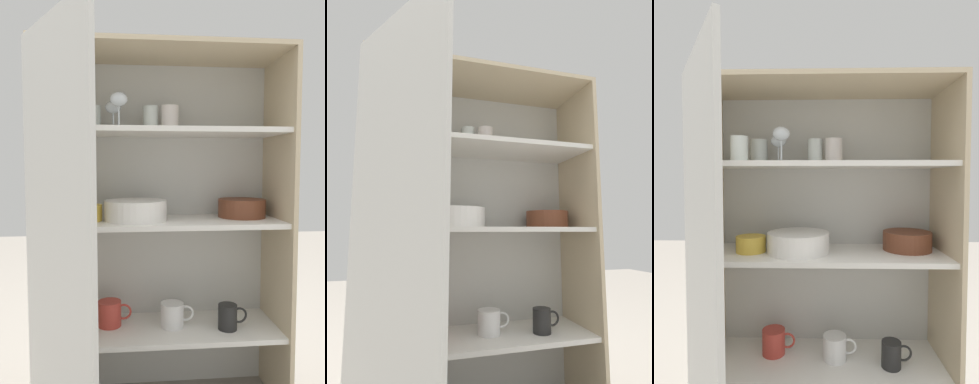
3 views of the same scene
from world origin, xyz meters
The scene contains 20 objects.
cupboard_back_panel centered at (0.00, 0.32, 0.71)m, with size 0.97×0.02×1.43m, color silver.
cupboard_side_left centered at (-0.48, 0.16, 0.71)m, with size 0.02×0.35×1.43m, color #CCB793.
cupboard_side_right centered at (0.48, 0.16, 0.71)m, with size 0.02×0.35×1.43m, color #CCB793.
cupboard_top_panel centered at (0.00, 0.16, 1.44)m, with size 0.97×0.35×0.02m, color #CCB793.
shelf_board_lower centered at (0.00, 0.16, 0.32)m, with size 0.94×0.31×0.02m, color white.
shelf_board_middle centered at (0.00, 0.16, 0.76)m, with size 0.94×0.31×0.02m, color white.
shelf_board_upper centered at (0.00, 0.16, 1.13)m, with size 0.94×0.31×0.02m, color white.
cupboard_door centered at (-0.36, -0.22, 0.71)m, with size 0.27×0.42×1.43m.
tumbler_glass_0 centered at (-0.29, 0.23, 1.19)m, with size 0.07×0.07×0.10m.
tumbler_glass_1 centered at (0.03, 0.20, 1.19)m, with size 0.07×0.07×0.10m.
tumbler_glass_2 centered at (-0.33, 0.09, 1.18)m, with size 0.07×0.07×0.10m.
tumbler_glass_3 centered at (-0.05, 0.23, 1.19)m, with size 0.06×0.06×0.10m.
wine_glass_0 centered at (-0.18, 0.13, 1.24)m, with size 0.07×0.07×0.14m.
wine_glass_1 centered at (-0.20, 0.21, 1.22)m, with size 0.06×0.06×0.12m.
plate_stack_white centered at (-0.11, 0.15, 0.82)m, with size 0.25×0.25×0.08m.
mixing_bowl_large centered at (0.34, 0.20, 0.82)m, with size 0.20×0.20×0.08m.
serving_bowl_small centered at (-0.30, 0.15, 0.81)m, with size 0.12×0.12×0.06m.
coffee_mug_primary centered at (0.26, 0.11, 0.38)m, with size 0.12×0.08×0.10m.
coffee_mug_extra_1 centered at (-0.22, 0.19, 0.38)m, with size 0.14×0.10×0.10m.
coffee_mug_extra_2 centered at (0.04, 0.16, 0.38)m, with size 0.14×0.10×0.10m.
Camera 2 is at (-0.32, -1.11, 0.76)m, focal length 28.00 mm.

